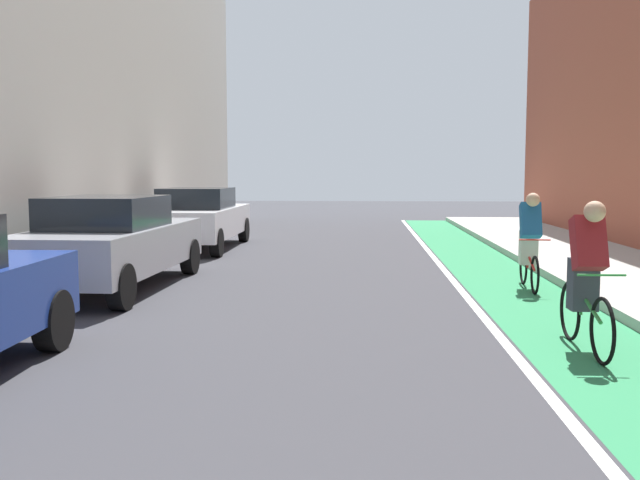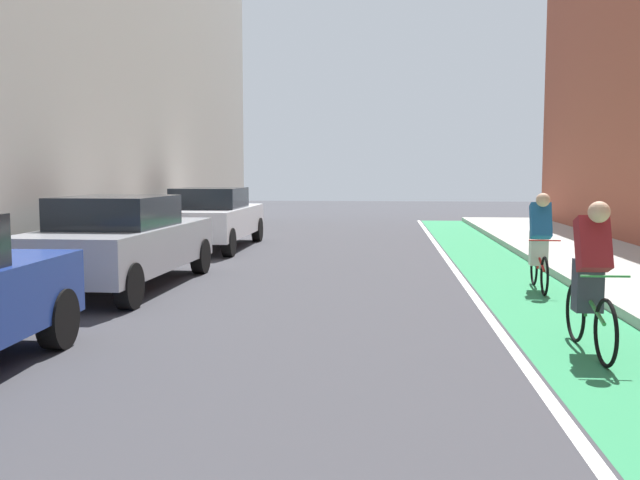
# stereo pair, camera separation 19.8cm
# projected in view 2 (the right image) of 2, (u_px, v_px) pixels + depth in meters

# --- Properties ---
(ground_plane) EXTENTS (77.30, 77.30, 0.00)m
(ground_plane) POSITION_uv_depth(u_px,v_px,m) (295.00, 322.00, 9.09)
(ground_plane) COLOR #38383D
(bike_lane_paint) EXTENTS (1.60, 35.14, 0.00)m
(bike_lane_paint) POSITION_uv_depth(u_px,v_px,m) (535.00, 299.00, 10.76)
(bike_lane_paint) COLOR #2D8451
(bike_lane_paint) RESTS_ON ground
(lane_divider_stripe) EXTENTS (0.12, 35.14, 0.00)m
(lane_divider_stripe) POSITION_uv_depth(u_px,v_px,m) (475.00, 298.00, 10.84)
(lane_divider_stripe) COLOR white
(lane_divider_stripe) RESTS_ON ground
(parked_sedan_silver) EXTENTS (1.94, 4.72, 1.53)m
(parked_sedan_silver) POSITION_uv_depth(u_px,v_px,m) (121.00, 241.00, 11.67)
(parked_sedan_silver) COLOR #9EA0A8
(parked_sedan_silver) RESTS_ON ground
(parked_sedan_white) EXTENTS (1.84, 4.76, 1.53)m
(parked_sedan_white) POSITION_uv_depth(u_px,v_px,m) (212.00, 217.00, 17.86)
(parked_sedan_white) COLOR silver
(parked_sedan_white) RESTS_ON ground
(cyclist_trailing) EXTENTS (0.48, 1.73, 1.62)m
(cyclist_trailing) POSITION_uv_depth(u_px,v_px,m) (591.00, 274.00, 7.45)
(cyclist_trailing) COLOR black
(cyclist_trailing) RESTS_ON ground
(cyclist_far) EXTENTS (0.48, 1.66, 1.59)m
(cyclist_far) POSITION_uv_depth(u_px,v_px,m) (540.00, 241.00, 11.49)
(cyclist_far) COLOR black
(cyclist_far) RESTS_ON ground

